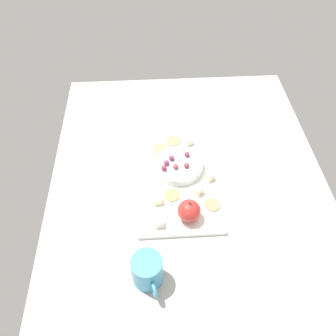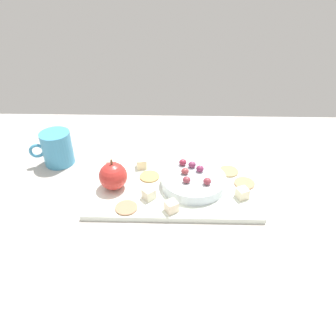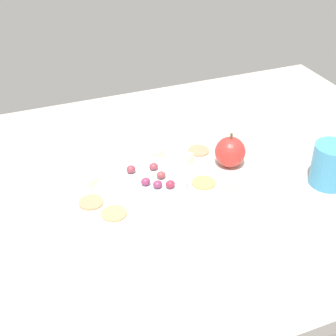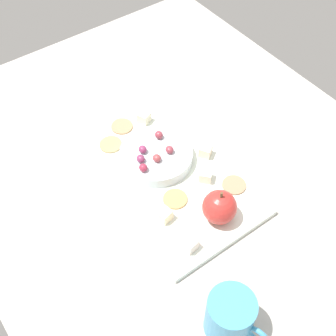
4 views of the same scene
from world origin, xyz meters
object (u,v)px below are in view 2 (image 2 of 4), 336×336
platter (173,185)px  grape_2 (185,171)px  cheese_cube_0 (149,194)px  cracker_1 (229,171)px  cracker_2 (126,208)px  grape_0 (187,180)px  grape_3 (183,162)px  cheese_cube_2 (142,163)px  cracker_3 (150,177)px  cheese_cube_3 (111,163)px  apple_whole (113,176)px  grape_4 (200,169)px  grape_1 (192,165)px  grape_5 (207,181)px  cheese_cube_4 (171,206)px  cheese_cube_1 (242,193)px  cracker_0 (244,183)px  cup (57,148)px  serving_dish (193,181)px

platter → grape_2: size_ratio=21.33×
cheese_cube_0 → cracker_1: bearing=28.9°
cracker_2 → grape_2: grape_2 is taller
platter → cracker_2: size_ratio=8.11×
grape_0 → grape_2: bearing=95.1°
grape_3 → cracker_1: bearing=3.8°
cheese_cube_0 → cheese_cube_2: 12.49cm
cheese_cube_0 → cracker_3: 8.01cm
cheese_cube_3 → cheese_cube_2: bearing=0.4°
apple_whole → grape_4: size_ratio=3.57×
grape_1 → apple_whole: bearing=-164.1°
platter → cheese_cube_3: cheese_cube_3 is taller
apple_whole → grape_5: (21.52, -1.24, 0.01)cm
platter → cheese_cube_4: 10.09cm
apple_whole → cheese_cube_1: 29.66cm
cracker_0 → cup: (-47.65, 9.91, 3.06)cm
cheese_cube_0 → grape_4: size_ratio=1.31×
apple_whole → cracker_1: 28.74cm
cheese_cube_3 → cup: bearing=166.6°
apple_whole → cracker_3: size_ratio=1.36×
cracker_2 → grape_4: grape_4 is taller
platter → cup: 32.41cm
grape_5 → cheese_cube_3: bearing=157.7°
grape_1 → cracker_2: bearing=-139.1°
cracker_2 → cup: size_ratio=0.45×
platter → grape_3: grape_3 is taller
serving_dish → cheese_cube_0: size_ratio=6.32×
apple_whole → cracker_1: bearing=14.0°
grape_0 → cracker_3: bearing=150.0°
serving_dish → cup: 37.02cm
cheese_cube_1 → cup: bearing=162.1°
cheese_cube_1 → cracker_0: cheese_cube_1 is taller
cheese_cube_1 → cheese_cube_4: bearing=-163.0°
cheese_cube_1 → cheese_cube_3: bearing=160.1°
cheese_cube_1 → grape_0: 12.85cm
cracker_2 → grape_1: 19.51cm
cheese_cube_0 → grape_3: size_ratio=1.31×
cheese_cube_1 → cracker_1: cheese_cube_1 is taller
cheese_cube_3 → cracker_1: (29.77, -1.51, -1.01)cm
cheese_cube_0 → cheese_cube_4: size_ratio=1.00×
cracker_2 → platter: bearing=43.3°
cheese_cube_3 → grape_5: grape_5 is taller
cracker_0 → grape_1: size_ratio=2.63×
cheese_cube_0 → cheese_cube_3: (-10.48, 12.14, 0.00)cm
cheese_cube_4 → grape_4: (6.61, 11.34, 2.04)cm
cheese_cube_0 → cracker_3: cheese_cube_0 is taller
grape_1 → grape_3: same height
cheese_cube_0 → grape_5: 13.48cm
serving_dish → grape_5: size_ratio=8.30×
grape_4 → cup: 37.91cm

